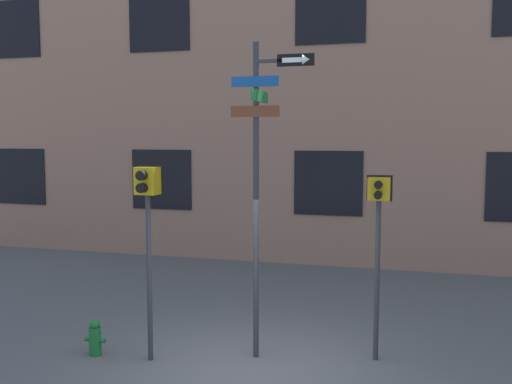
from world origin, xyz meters
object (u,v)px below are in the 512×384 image
Objects in this scene: pedestrian_signal_right at (378,218)px; street_sign_pole at (260,173)px; pedestrian_signal_left at (148,207)px; fire_hydrant at (95,338)px.

street_sign_pole is at bearing -167.51° from pedestrian_signal_right.
pedestrian_signal_right is (3.37, 0.95, -0.16)m from pedestrian_signal_left.
fire_hydrant is (-0.93, -0.06, -2.11)m from pedestrian_signal_left.
pedestrian_signal_right is at bearing 12.49° from street_sign_pole.
street_sign_pole is 1.70× the size of pedestrian_signal_right.
street_sign_pole is 3.71m from fire_hydrant.
pedestrian_signal_right is at bearing 13.20° from fire_hydrant.
fire_hydrant is at bearing -166.80° from pedestrian_signal_right.
pedestrian_signal_left is (-1.61, -0.56, -0.52)m from street_sign_pole.
street_sign_pole is 1.61× the size of pedestrian_signal_left.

